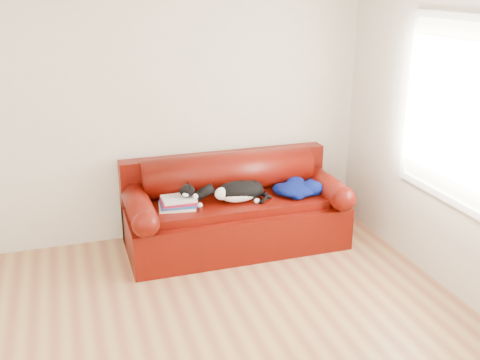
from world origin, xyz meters
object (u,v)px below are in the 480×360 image
object	(u,v)px
cat	(239,192)
blanket	(297,188)
book_stack	(178,203)
sofa_base	(235,223)

from	to	relation	value
cat	blanket	xyz separation A→B (m)	(0.60, -0.01, -0.03)
book_stack	cat	size ratio (longest dim) A/B	0.54
book_stack	cat	xyz separation A→B (m)	(0.59, -0.02, 0.05)
sofa_base	blanket	xyz separation A→B (m)	(0.61, -0.09, 0.33)
book_stack	sofa_base	bearing A→B (deg)	6.63
book_stack	blanket	bearing A→B (deg)	-1.17
sofa_base	blanket	world-z (taller)	blanket
book_stack	cat	bearing A→B (deg)	-1.66
book_stack	blanket	world-z (taller)	blanket
sofa_base	cat	world-z (taller)	cat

